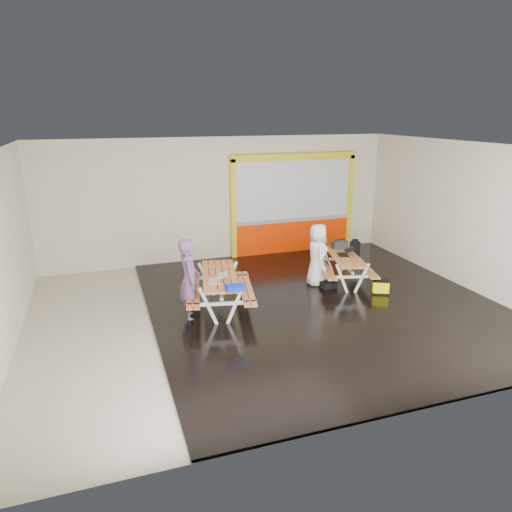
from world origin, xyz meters
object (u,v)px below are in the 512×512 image
object	(u,v)px
blue_pouch	(235,288)
person_left	(189,280)
backpack	(355,248)
picnic_table_right	(344,262)
picnic_table_left	(220,283)
toolbox	(340,244)
laptop_right	(345,253)
fluke_bag	(381,287)
person_right	(317,255)
dark_case	(328,285)
laptop_left	(218,279)

from	to	relation	value
blue_pouch	person_left	bearing A→B (deg)	134.85
backpack	blue_pouch	bearing A→B (deg)	-150.22
picnic_table_right	blue_pouch	distance (m)	3.65
picnic_table_left	toolbox	distance (m)	3.78
laptop_right	fluke_bag	distance (m)	1.24
picnic_table_left	blue_pouch	bearing A→B (deg)	-86.32
blue_pouch	fluke_bag	size ratio (longest dim) A/B	0.76
person_right	fluke_bag	distance (m)	1.68
blue_pouch	backpack	world-z (taller)	blue_pouch
toolbox	picnic_table_left	bearing A→B (deg)	-160.65
toolbox	fluke_bag	distance (m)	1.76
picnic_table_left	person_left	size ratio (longest dim) A/B	1.31
person_right	dark_case	size ratio (longest dim) A/B	4.33
person_right	blue_pouch	bearing A→B (deg)	134.51
dark_case	person_right	bearing A→B (deg)	112.11
blue_pouch	laptop_left	bearing A→B (deg)	109.09
laptop_left	dark_case	bearing A→B (deg)	14.41
fluke_bag	person_right	bearing A→B (deg)	135.70
person_left	laptop_right	bearing A→B (deg)	-73.30
picnic_table_right	toolbox	distance (m)	0.74
picnic_table_left	picnic_table_right	distance (m)	3.40
dark_case	toolbox	bearing A→B (deg)	49.61
backpack	fluke_bag	xyz separation A→B (m)	(-0.26, -1.70, -0.46)
toolbox	backpack	xyz separation A→B (m)	(0.50, 0.06, -0.16)
person_left	backpack	world-z (taller)	person_left
picnic_table_right	dark_case	size ratio (longest dim) A/B	5.71
picnic_table_right	person_left	distance (m)	4.13
picnic_table_right	dark_case	distance (m)	0.74
laptop_right	blue_pouch	xyz separation A→B (m)	(-3.32, -1.61, 0.08)
laptop_left	laptop_right	size ratio (longest dim) A/B	1.00
toolbox	fluke_bag	world-z (taller)	toolbox
laptop_left	backpack	world-z (taller)	laptop_left
picnic_table_right	laptop_right	world-z (taller)	laptop_right
person_left	laptop_right	xyz separation A→B (m)	(4.08, 0.85, -0.07)
picnic_table_right	picnic_table_left	bearing A→B (deg)	-170.07
blue_pouch	fluke_bag	bearing A→B (deg)	9.00
picnic_table_left	person_right	bearing A→B (deg)	15.21
laptop_left	blue_pouch	bearing A→B (deg)	-70.91
person_right	fluke_bag	world-z (taller)	person_right
toolbox	backpack	bearing A→B (deg)	7.25
toolbox	dark_case	xyz separation A→B (m)	(-0.75, -0.88, -0.71)
blue_pouch	picnic_table_right	bearing A→B (deg)	25.39
laptop_right	dark_case	world-z (taller)	laptop_right
laptop_left	fluke_bag	xyz separation A→B (m)	(3.94, 0.01, -0.66)
person_right	laptop_right	size ratio (longest dim) A/B	3.38
dark_case	fluke_bag	xyz separation A→B (m)	(0.99, -0.75, 0.09)
picnic_table_right	person_left	xyz separation A→B (m)	(-4.04, -0.80, 0.30)
laptop_left	dark_case	xyz separation A→B (m)	(2.95, 0.76, -0.76)
laptop_right	picnic_table_left	bearing A→B (deg)	-169.35
picnic_table_right	person_right	distance (m)	0.73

